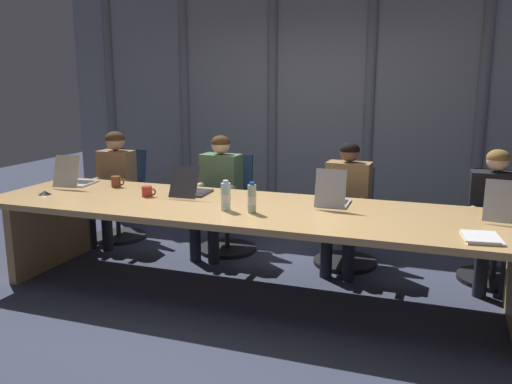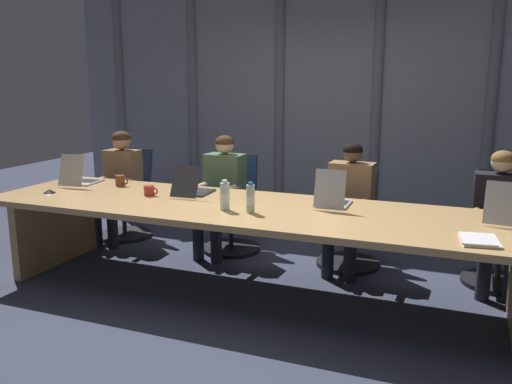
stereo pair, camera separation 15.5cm
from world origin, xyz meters
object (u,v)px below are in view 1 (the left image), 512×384
at_px(laptop_center, 333,198).
at_px(office_chair_left_mid, 228,215).
at_px(person_center, 346,199).
at_px(person_left_end, 113,180).
at_px(water_bottle_secondary, 252,199).
at_px(coffee_mug_far, 116,182).
at_px(office_chair_left_end, 121,205).
at_px(water_bottle_primary, 226,197).
at_px(laptop_left_end, 76,179).
at_px(laptop_right_mid, 501,211).
at_px(laptop_left_mid, 192,189).
at_px(office_chair_center, 347,228).
at_px(coffee_mug_near, 147,191).
at_px(person_right_mid, 495,210).
at_px(office_chair_right_mid, 495,240).
at_px(person_left_mid, 217,188).
at_px(conference_mic_left_side, 45,193).
at_px(spiral_notepad, 482,238).

xyz_separation_m(laptop_center, office_chair_left_mid, (-1.24, 0.79, -0.44)).
relative_size(laptop_center, person_center, 0.33).
bearing_deg(person_left_end, person_center, 89.04).
bearing_deg(water_bottle_secondary, coffee_mug_far, 162.00).
height_order(office_chair_left_end, water_bottle_primary, same).
xyz_separation_m(laptop_left_end, person_center, (2.48, 0.64, -0.14)).
bearing_deg(laptop_right_mid, water_bottle_primary, 108.82).
bearing_deg(laptop_left_mid, office_chair_center, -59.15).
bearing_deg(water_bottle_secondary, coffee_mug_near, 167.24).
distance_m(person_right_mid, coffee_mug_far, 3.37).
distance_m(office_chair_right_mid, coffee_mug_far, 3.47).
xyz_separation_m(person_left_mid, coffee_mug_near, (-0.30, -0.83, 0.11)).
bearing_deg(water_bottle_secondary, conference_mic_left_side, -179.93).
height_order(laptop_right_mid, spiral_notepad, laptop_right_mid).
height_order(coffee_mug_near, conference_mic_left_side, coffee_mug_near).
distance_m(office_chair_right_mid, person_right_mid, 0.34).
height_order(office_chair_right_mid, conference_mic_left_side, office_chair_right_mid).
distance_m(laptop_center, water_bottle_primary, 0.86).
distance_m(laptop_center, office_chair_right_mid, 1.58).
distance_m(laptop_left_mid, person_left_mid, 0.67).
relative_size(laptop_left_end, spiral_notepad, 1.36).
bearing_deg(conference_mic_left_side, person_left_mid, 41.96).
relative_size(office_chair_left_end, person_center, 0.83).
bearing_deg(water_bottle_secondary, laptop_center, 38.71).
bearing_deg(person_right_mid, coffee_mug_far, -82.92).
bearing_deg(coffee_mug_near, person_left_end, 138.24).
height_order(laptop_center, coffee_mug_far, laptop_center).
height_order(office_chair_right_mid, person_left_mid, person_left_mid).
height_order(laptop_left_end, office_chair_left_mid, laptop_left_end).
xyz_separation_m(office_chair_left_end, water_bottle_secondary, (2.00, -1.22, 0.49)).
xyz_separation_m(person_left_end, water_bottle_primary, (1.76, -1.06, 0.17)).
distance_m(office_chair_center, person_right_mid, 1.31).
xyz_separation_m(laptop_center, person_left_end, (-2.51, 0.64, -0.12)).
bearing_deg(person_left_end, person_right_mid, 89.06).
bearing_deg(laptop_center, office_chair_center, -0.24).
bearing_deg(office_chair_left_mid, office_chair_right_mid, 82.04).
xyz_separation_m(office_chair_right_mid, person_left_end, (-3.80, -0.16, 0.32)).
relative_size(laptop_right_mid, office_chair_left_end, 0.44).
distance_m(laptop_center, office_chair_center, 0.91).
bearing_deg(person_right_mid, office_chair_center, -99.49).
bearing_deg(laptop_center, water_bottle_secondary, 127.57).
bearing_deg(water_bottle_secondary, person_center, 63.46).
xyz_separation_m(office_chair_left_mid, water_bottle_primary, (0.49, -1.22, 0.49)).
bearing_deg(coffee_mug_near, water_bottle_secondary, -12.76).
xyz_separation_m(person_right_mid, spiral_notepad, (-0.17, -1.21, 0.09)).
relative_size(laptop_left_end, office_chair_left_end, 0.46).
bearing_deg(person_right_mid, conference_mic_left_side, -76.55).
relative_size(office_chair_left_mid, office_chair_right_mid, 1.01).
height_order(laptop_left_mid, office_chair_center, laptop_left_mid).
bearing_deg(office_chair_center, person_left_mid, -84.61).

